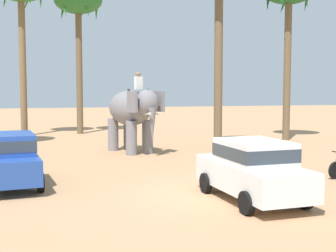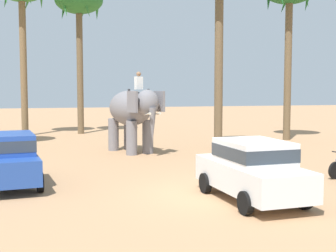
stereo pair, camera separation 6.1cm
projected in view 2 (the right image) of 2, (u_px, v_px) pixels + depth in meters
ground_plane at (220, 194)px, 13.82m from camera, size 120.00×120.00×0.00m
car_sedan_foreground at (252, 168)px, 12.87m from camera, size 2.12×4.22×1.70m
car_parked_far_side at (8, 157)px, 14.78m from camera, size 2.29×4.29×1.70m
elephant_with_mahout at (133, 112)px, 22.36m from camera, size 2.65×4.01×3.88m
palm_tree_leaning_seaward at (79, 6)px, 30.98m from camera, size 3.20×3.20×9.84m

